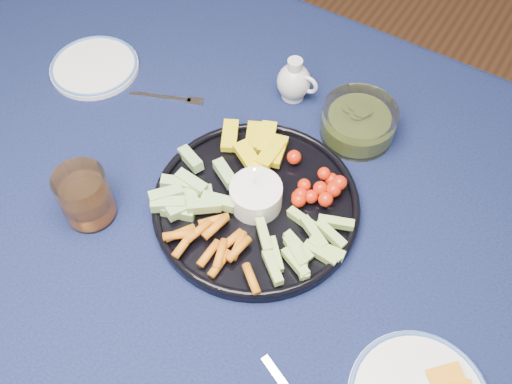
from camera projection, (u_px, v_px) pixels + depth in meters
The scene contains 7 objects.
dining_table at pixel (273, 246), 1.03m from camera, with size 1.67×1.07×0.75m.
crudite_platter at pixel (254, 202), 0.95m from camera, with size 0.35×0.35×0.11m.
creamer_pitcher at pixel (294, 81), 1.08m from camera, with size 0.08×0.07×0.09m.
pickle_bowl at pixel (358, 123), 1.04m from camera, with size 0.14×0.14×0.06m.
juice_tumbler at pixel (86, 198), 0.93m from camera, with size 0.08×0.08×0.10m.
fork_left at pixel (172, 99), 1.11m from camera, with size 0.14×0.07×0.00m.
side_plate_extra at pixel (94, 67), 1.15m from camera, with size 0.18×0.18×0.01m.
Camera 1 is at (0.24, -0.44, 1.56)m, focal length 40.00 mm.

